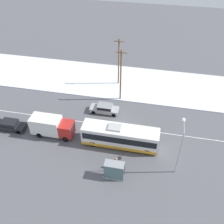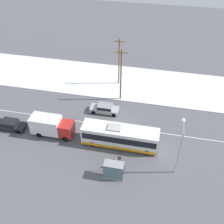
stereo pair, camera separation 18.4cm
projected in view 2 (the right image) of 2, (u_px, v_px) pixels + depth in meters
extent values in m
plane|color=#56565B|center=(121.00, 127.00, 40.07)|extent=(120.00, 120.00, 0.00)
cube|color=silver|center=(133.00, 83.00, 49.32)|extent=(80.00, 11.55, 0.12)
cube|color=silver|center=(121.00, 127.00, 40.07)|extent=(60.00, 0.12, 0.00)
cube|color=white|center=(120.00, 136.00, 36.27)|extent=(10.62, 2.55, 2.76)
cube|color=black|center=(120.00, 134.00, 36.06)|extent=(10.19, 2.57, 1.05)
cube|color=orange|center=(120.00, 142.00, 37.00)|extent=(10.51, 2.57, 0.50)
cube|color=#B2B2B2|center=(114.00, 127.00, 35.44)|extent=(1.80, 1.40, 0.24)
cylinder|color=black|center=(147.00, 152.00, 35.54)|extent=(1.00, 0.28, 1.00)
cylinder|color=black|center=(148.00, 140.00, 37.25)|extent=(1.00, 0.28, 1.00)
cylinder|color=black|center=(92.00, 144.00, 36.74)|extent=(1.00, 0.28, 1.00)
cylinder|color=black|center=(96.00, 133.00, 38.45)|extent=(1.00, 0.28, 1.00)
cube|color=silver|center=(46.00, 124.00, 37.96)|extent=(4.30, 2.30, 2.55)
cube|color=red|center=(67.00, 129.00, 37.65)|extent=(1.90, 2.18, 1.99)
cube|color=black|center=(73.00, 128.00, 37.25)|extent=(0.06, 1.96, 0.87)
cylinder|color=black|center=(65.00, 139.00, 37.55)|extent=(0.90, 0.26, 0.90)
cylinder|color=black|center=(70.00, 129.00, 39.08)|extent=(0.90, 0.26, 0.90)
cylinder|color=black|center=(39.00, 135.00, 38.17)|extent=(0.90, 0.26, 0.90)
cylinder|color=black|center=(45.00, 126.00, 39.71)|extent=(0.90, 0.26, 0.90)
cube|color=#9E9EA3|center=(104.00, 109.00, 42.51)|extent=(4.62, 1.80, 0.68)
cube|color=gray|center=(105.00, 106.00, 42.09)|extent=(2.40, 1.66, 0.57)
cube|color=black|center=(105.00, 106.00, 42.09)|extent=(2.21, 1.69, 0.45)
cylinder|color=black|center=(94.00, 112.00, 42.33)|extent=(0.64, 0.22, 0.64)
cylinder|color=black|center=(96.00, 106.00, 43.51)|extent=(0.64, 0.22, 0.64)
cylinder|color=black|center=(114.00, 115.00, 41.80)|extent=(0.64, 0.22, 0.64)
cylinder|color=black|center=(116.00, 109.00, 42.99)|extent=(0.64, 0.22, 0.64)
cube|color=black|center=(11.00, 126.00, 39.52)|extent=(4.53, 1.80, 0.69)
cube|color=black|center=(9.00, 122.00, 39.14)|extent=(2.35, 1.66, 0.57)
cube|color=black|center=(9.00, 122.00, 39.13)|extent=(2.17, 1.69, 0.46)
cylinder|color=black|center=(19.00, 132.00, 38.84)|extent=(0.64, 0.22, 0.64)
cylinder|color=black|center=(24.00, 125.00, 40.03)|extent=(0.64, 0.22, 0.64)
cylinder|color=black|center=(4.00, 122.00, 40.54)|extent=(0.64, 0.22, 0.64)
cylinder|color=#23232D|center=(115.00, 165.00, 33.94)|extent=(0.12, 0.12, 0.82)
cylinder|color=#23232D|center=(117.00, 165.00, 33.90)|extent=(0.12, 0.12, 0.82)
cube|color=maroon|center=(116.00, 162.00, 33.45)|extent=(0.43, 0.23, 0.68)
sphere|color=tan|center=(116.00, 159.00, 33.14)|extent=(0.28, 0.28, 0.28)
cylinder|color=maroon|center=(114.00, 161.00, 33.51)|extent=(0.11, 0.11, 0.64)
cylinder|color=maroon|center=(118.00, 162.00, 33.43)|extent=(0.11, 0.11, 0.64)
cube|color=gray|center=(114.00, 164.00, 31.62)|extent=(2.45, 1.20, 0.06)
cube|color=slate|center=(113.00, 174.00, 31.93)|extent=(2.36, 0.04, 2.16)
cylinder|color=#474C51|center=(105.00, 165.00, 33.00)|extent=(0.08, 0.08, 2.34)
cylinder|color=#474C51|center=(124.00, 168.00, 32.62)|extent=(0.08, 0.08, 2.34)
cylinder|color=#474C51|center=(103.00, 172.00, 32.15)|extent=(0.08, 0.08, 2.34)
cylinder|color=#474C51|center=(122.00, 175.00, 31.78)|extent=(0.08, 0.08, 2.34)
cylinder|color=#9EA3A8|center=(179.00, 154.00, 31.37)|extent=(0.14, 0.14, 6.98)
cylinder|color=#9EA3A8|center=(184.00, 127.00, 30.15)|extent=(0.10, 2.46, 0.10)
cube|color=silver|center=(184.00, 120.00, 31.12)|extent=(0.36, 0.60, 0.16)
cylinder|color=brown|center=(121.00, 76.00, 42.60)|extent=(0.24, 0.24, 9.38)
cube|color=brown|center=(122.00, 52.00, 39.92)|extent=(1.80, 0.12, 0.12)
cylinder|color=brown|center=(119.00, 62.00, 46.47)|extent=(0.24, 0.24, 8.94)
cube|color=brown|center=(119.00, 41.00, 43.93)|extent=(1.80, 0.12, 0.12)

